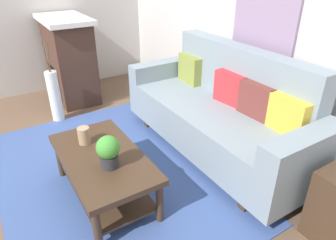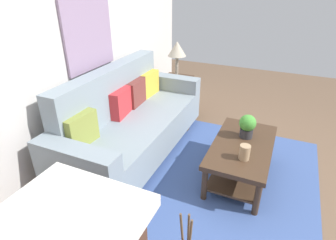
{
  "view_description": "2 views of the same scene",
  "coord_description": "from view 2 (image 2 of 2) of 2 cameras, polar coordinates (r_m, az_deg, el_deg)",
  "views": [
    {
      "loc": [
        2.28,
        -0.26,
        1.85
      ],
      "look_at": [
        0.39,
        0.92,
        0.65
      ],
      "focal_mm": 32.45,
      "sensor_mm": 36.0,
      "label": 1
    },
    {
      "loc": [
        -2.28,
        0.08,
        1.99
      ],
      "look_at": [
        0.07,
        1.13,
        0.65
      ],
      "focal_mm": 29.52,
      "sensor_mm": 36.0,
      "label": 2
    }
  ],
  "objects": [
    {
      "name": "couch",
      "position": [
        3.33,
        -7.54,
        -0.71
      ],
      "size": [
        2.25,
        0.84,
        1.08
      ],
      "color": "gray",
      "rests_on": "ground_plane"
    },
    {
      "name": "tabletop_vase",
      "position": [
        2.75,
        15.53,
        -6.43
      ],
      "size": [
        0.1,
        0.1,
        0.15
      ],
      "primitive_type": "cylinder",
      "color": "tan",
      "rests_on": "coffee_table"
    },
    {
      "name": "potted_plant_tabletop",
      "position": [
        3.08,
        16.06,
        -1.09
      ],
      "size": [
        0.18,
        0.18,
        0.26
      ],
      "color": "#2D2D33",
      "rests_on": "coffee_table"
    },
    {
      "name": "floor_vase_branch_a",
      "position": [
        1.5,
        4.21,
        -23.18
      ],
      "size": [
        0.04,
        0.02,
        0.36
      ],
      "primitive_type": "cylinder",
      "rotation": [
        0.02,
        -0.08,
        0.0
      ],
      "color": "brown",
      "rests_on": "floor_vase"
    },
    {
      "name": "side_table",
      "position": [
        4.55,
        1.74,
        5.39
      ],
      "size": [
        0.44,
        0.44,
        0.56
      ],
      "primitive_type": "cube",
      "color": "#422D1E",
      "rests_on": "ground_plane"
    },
    {
      "name": "ground_plane",
      "position": [
        3.03,
        20.15,
        -15.71
      ],
      "size": [
        9.06,
        9.06,
        0.0
      ],
      "primitive_type": "plane",
      "color": "brown"
    },
    {
      "name": "throw_pillow_mustard",
      "position": [
        3.84,
        -3.97,
        7.48
      ],
      "size": [
        0.37,
        0.14,
        0.32
      ],
      "primitive_type": "cube",
      "rotation": [
        0.0,
        0.0,
        -0.05
      ],
      "color": "gold",
      "rests_on": "couch"
    },
    {
      "name": "framed_painting",
      "position": [
        3.26,
        -16.0,
        16.54
      ],
      "size": [
        0.77,
        0.03,
        0.76
      ],
      "primitive_type": "cube",
      "color": "gray"
    },
    {
      "name": "area_rug",
      "position": [
        3.05,
        10.64,
        -13.65
      ],
      "size": [
        2.72,
        1.92,
        0.01
      ],
      "primitive_type": "cube",
      "color": "#3D5693",
      "rests_on": "ground_plane"
    },
    {
      "name": "throw_pillow_olive",
      "position": [
        2.79,
        -17.5,
        -1.93
      ],
      "size": [
        0.37,
        0.14,
        0.32
      ],
      "primitive_type": "cube",
      "rotation": [
        0.0,
        0.0,
        -0.06
      ],
      "color": "olive",
      "rests_on": "couch"
    },
    {
      "name": "coffee_table",
      "position": [
        3.07,
        14.92,
        -6.68
      ],
      "size": [
        1.1,
        0.6,
        0.43
      ],
      "color": "#422D1E",
      "rests_on": "ground_plane"
    },
    {
      "name": "table_lamp",
      "position": [
        4.33,
        1.88,
        14.18
      ],
      "size": [
        0.28,
        0.28,
        0.57
      ],
      "color": "gray",
      "rests_on": "side_table"
    },
    {
      "name": "throw_pillow_maroon",
      "position": [
        3.56,
        -6.61,
        5.67
      ],
      "size": [
        0.37,
        0.14,
        0.32
      ],
      "primitive_type": "cube",
      "rotation": [
        0.0,
        0.0,
        0.05
      ],
      "color": "brown",
      "rests_on": "couch"
    },
    {
      "name": "throw_pillow_crimson",
      "position": [
        3.28,
        -9.68,
        3.55
      ],
      "size": [
        0.37,
        0.16,
        0.32
      ],
      "primitive_type": "cube",
      "rotation": [
        0.0,
        0.0,
        0.12
      ],
      "color": "red",
      "rests_on": "couch"
    },
    {
      "name": "wall_back",
      "position": [
        3.18,
        -19.07,
        14.43
      ],
      "size": [
        5.06,
        0.1,
        2.7
      ],
      "primitive_type": "cube",
      "color": "silver",
      "rests_on": "ground_plane"
    }
  ]
}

